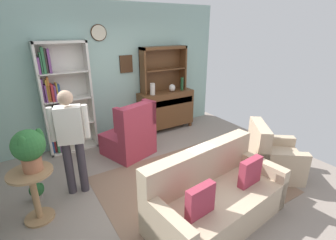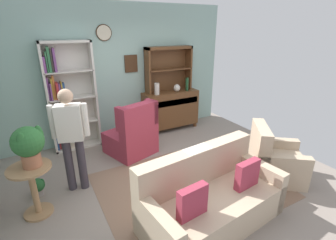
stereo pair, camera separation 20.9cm
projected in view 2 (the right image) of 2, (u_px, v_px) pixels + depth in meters
ground_plane at (169, 180)px, 4.04m from camera, size 5.40×4.60×0.02m
wall_back at (120, 73)px, 5.28m from camera, size 5.00×0.09×2.80m
area_rug at (189, 185)px, 3.88m from camera, size 2.68×2.14×0.01m
bookshelf at (68, 99)px, 4.75m from camera, size 0.90×0.30×2.10m
sideboard at (170, 108)px, 5.87m from camera, size 1.30×0.45×0.92m
sideboard_hutch at (168, 63)px, 5.58m from camera, size 1.10×0.26×1.00m
vase_tall at (157, 89)px, 5.43m from camera, size 0.11×0.11×0.26m
vase_round at (177, 88)px, 5.70m from camera, size 0.15×0.15×0.17m
bottle_wine at (187, 84)px, 5.77m from camera, size 0.07×0.07×0.30m
couch_floral at (210, 199)px, 3.10m from camera, size 1.88×1.04×0.90m
armchair_floral at (274, 161)px, 4.02m from camera, size 1.08×1.07×0.88m
wingback_chair at (133, 135)px, 4.72m from camera, size 0.99×1.00×1.05m
plant_stand at (33, 186)px, 3.16m from camera, size 0.52×0.52×0.70m
potted_plant_large at (28, 144)px, 2.99m from camera, size 0.38×0.38×0.52m
potted_plant_small at (38, 186)px, 3.60m from camera, size 0.20×0.20×0.27m
person_reading at (71, 134)px, 3.51m from camera, size 0.52×0.29×1.56m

